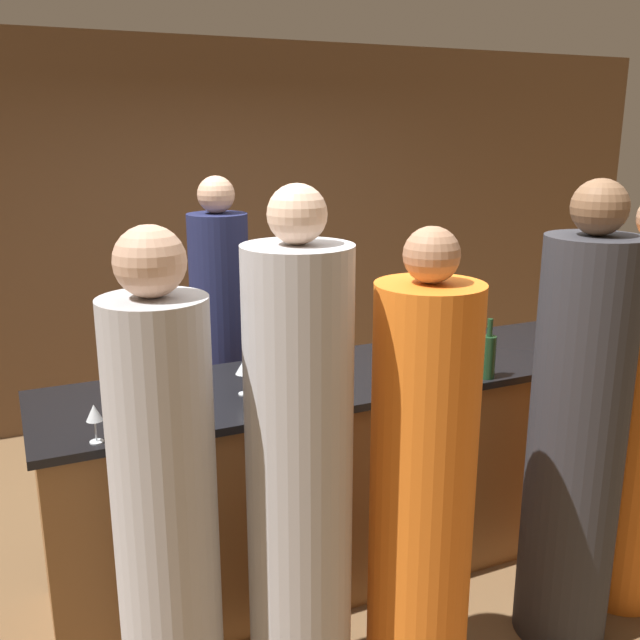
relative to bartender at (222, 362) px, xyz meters
name	(u,v)px	position (x,y,z in m)	size (l,w,h in m)	color
ground_plane	(362,556)	(0.49, -0.77, -0.90)	(14.00, 14.00, 0.00)	brown
back_wall	(221,231)	(0.49, 1.62, 0.50)	(8.00, 0.06, 2.80)	brown
bar_counter	(364,466)	(0.49, -0.77, -0.39)	(3.09, 0.77, 1.03)	brown
bartender	(222,362)	(0.00, 0.00, 0.00)	(0.32, 0.32, 1.92)	#1E234C
guest_0	(638,422)	(1.47, -1.54, -0.02)	(0.37, 0.37, 1.90)	orange
guest_1	(422,495)	(0.26, -1.66, -0.05)	(0.39, 0.39, 1.85)	orange
guest_2	(576,439)	(1.03, -1.62, 0.02)	(0.39, 0.39, 1.98)	#2D2D33
guest_3	(299,491)	(-0.19, -1.57, 0.03)	(0.37, 0.37, 1.99)	#B2B2B7
guest_4	(166,521)	(-0.64, -1.49, -0.03)	(0.35, 0.35, 1.88)	#B2B2B7
wine_bottle_0	(172,390)	(-0.49, -0.97, 0.24)	(0.07, 0.07, 0.30)	#19381E
wine_bottle_1	(309,333)	(0.33, -0.45, 0.25)	(0.08, 0.08, 0.32)	black
wine_bottle_2	(488,356)	(0.96, -1.10, 0.23)	(0.07, 0.07, 0.29)	#19381E
wine_glass_0	(94,414)	(-0.81, -1.09, 0.24)	(0.06, 0.06, 0.15)	silver
wine_glass_1	(551,340)	(1.39, -1.04, 0.24)	(0.06, 0.06, 0.15)	silver
wine_glass_2	(243,369)	(-0.15, -0.84, 0.24)	(0.07, 0.07, 0.16)	silver
wine_glass_3	(314,366)	(0.15, -0.93, 0.24)	(0.07, 0.07, 0.15)	silver
wine_glass_4	(172,381)	(-0.46, -0.85, 0.24)	(0.08, 0.08, 0.15)	silver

